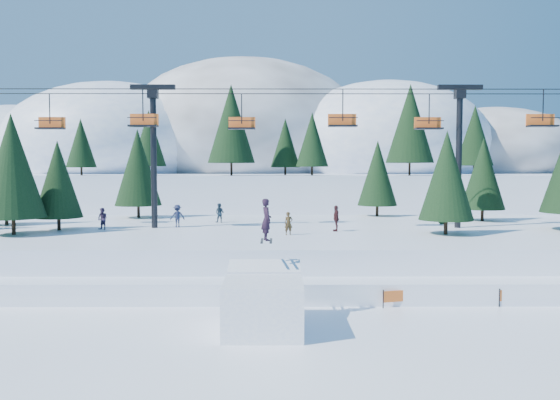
{
  "coord_description": "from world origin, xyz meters",
  "views": [
    {
      "loc": [
        -0.1,
        -21.37,
        6.77
      ],
      "look_at": [
        0.04,
        6.0,
        5.2
      ],
      "focal_mm": 35.0,
      "sensor_mm": 36.0,
      "label": 1
    }
  ],
  "objects_px": {
    "chairlift": "(302,133)",
    "banner_near": "(409,295)",
    "jump_kicker": "(264,301)",
    "banner_far": "(522,294)"
  },
  "relations": [
    {
      "from": "chairlift",
      "to": "banner_near",
      "type": "distance_m",
      "value": 16.34
    },
    {
      "from": "chairlift",
      "to": "banner_near",
      "type": "height_order",
      "value": "chairlift"
    },
    {
      "from": "chairlift",
      "to": "banner_near",
      "type": "xyz_separation_m",
      "value": [
        4.73,
        -12.94,
        -8.78
      ]
    },
    {
      "from": "jump_kicker",
      "to": "banner_near",
      "type": "bearing_deg",
      "value": 28.3
    },
    {
      "from": "jump_kicker",
      "to": "banner_far",
      "type": "relative_size",
      "value": 2.01
    },
    {
      "from": "jump_kicker",
      "to": "banner_near",
      "type": "height_order",
      "value": "jump_kicker"
    },
    {
      "from": "banner_near",
      "to": "banner_far",
      "type": "relative_size",
      "value": 1.02
    },
    {
      "from": "jump_kicker",
      "to": "chairlift",
      "type": "distance_m",
      "value": 18.75
    },
    {
      "from": "banner_near",
      "to": "banner_far",
      "type": "xyz_separation_m",
      "value": [
        5.72,
        0.33,
        0.0
      ]
    },
    {
      "from": "jump_kicker",
      "to": "chairlift",
      "type": "height_order",
      "value": "chairlift"
    }
  ]
}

